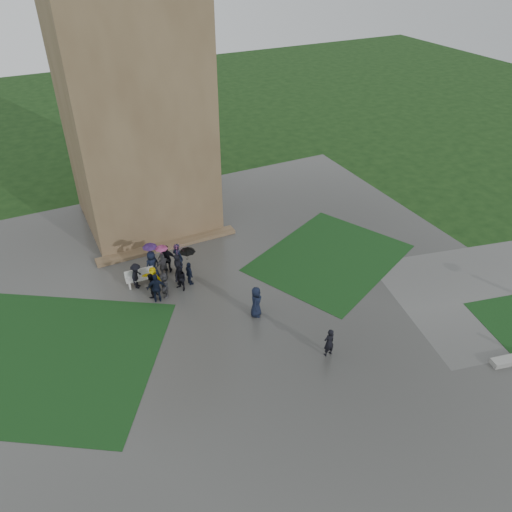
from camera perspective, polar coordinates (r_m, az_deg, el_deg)
name	(u,v)px	position (r m, az deg, el deg)	size (l,w,h in m)	color
ground	(238,355)	(24.25, -2.08, -11.29)	(120.00, 120.00, 0.00)	black
plaza	(221,330)	(25.58, -3.97, -8.40)	(34.00, 34.00, 0.02)	#383836
lawn_inset_left	(40,358)	(26.18, -23.50, -10.65)	(11.00, 9.00, 0.01)	black
lawn_inset_right	(330,258)	(30.93, 8.42, -0.20)	(9.00, 7.00, 0.01)	black
tower	(131,86)	(32.46, -14.15, 18.37)	(8.00, 8.00, 18.00)	brown
tower_plinth	(168,245)	(32.06, -10.01, 1.20)	(9.00, 0.80, 0.22)	brown
bench	(140,277)	(28.90, -13.10, -2.37)	(1.67, 0.64, 0.95)	silver
visitor_cluster	(165,269)	(28.28, -10.41, -1.45)	(3.66, 3.30, 2.53)	black
pedestrian_mid	(256,302)	(25.80, 0.01, -5.25)	(0.86, 0.59, 1.76)	black
pedestrian_near	(329,342)	(23.96, 8.34, -9.74)	(0.57, 0.37, 1.56)	black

